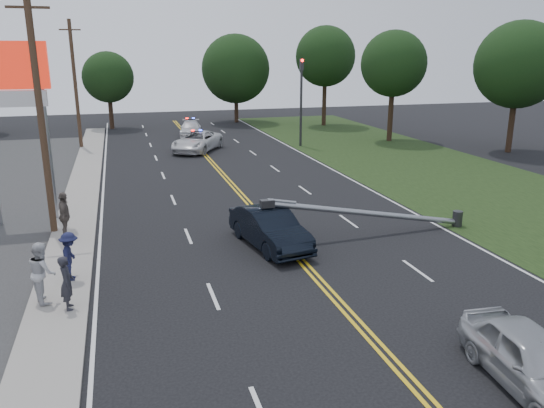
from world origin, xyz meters
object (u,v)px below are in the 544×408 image
object	(u,v)px
bystander_a	(67,283)
bystander_b	(42,272)
pylon_sign	(11,89)
utility_pole_far	(75,84)
fallen_streetlight	(379,214)
crashed_sedan	(270,228)
emergency_b	(191,129)
emergency_a	(197,141)
bystander_d	(65,216)
utility_pole_mid	(41,115)
traffic_signal	(301,95)
waiting_sedan	(531,359)
bystander_c	(70,256)

from	to	relation	value
bystander_a	bystander_b	xyz separation A→B (m)	(-0.75, 0.75, 0.12)
pylon_sign	utility_pole_far	bearing A→B (deg)	86.28
pylon_sign	fallen_streetlight	bearing A→B (deg)	-22.22
bystander_b	crashed_sedan	bearing A→B (deg)	-88.26
pylon_sign	emergency_b	size ratio (longest dim) A/B	1.72
emergency_a	bystander_d	size ratio (longest dim) A/B	2.82
utility_pole_mid	emergency_b	size ratio (longest dim) A/B	2.15
traffic_signal	waiting_sedan	xyz separation A→B (m)	(-5.75, -32.76, -3.50)
emergency_a	bystander_b	bearing A→B (deg)	-78.17
emergency_b	bystander_d	distance (m)	28.80
waiting_sedan	emergency_b	size ratio (longest dim) A/B	0.89
fallen_streetlight	utility_pole_far	bearing A→B (deg)	117.24
emergency_a	bystander_d	world-z (taller)	bystander_d
fallen_streetlight	utility_pole_mid	world-z (taller)	utility_pole_mid
traffic_signal	utility_pole_far	xyz separation A→B (m)	(-17.50, 4.00, 0.88)
utility_pole_far	bystander_c	size ratio (longest dim) A/B	6.00
utility_pole_mid	waiting_sedan	distance (m)	19.37
fallen_streetlight	bystander_a	xyz separation A→B (m)	(-12.22, -3.84, 0.04)
emergency_b	bystander_d	world-z (taller)	bystander_d
fallen_streetlight	crashed_sedan	bearing A→B (deg)	-178.55
utility_pole_mid	waiting_sedan	world-z (taller)	utility_pole_mid
traffic_signal	bystander_b	xyz separation A→B (m)	(-17.08, -25.09, -3.13)
bystander_b	bystander_c	world-z (taller)	bystander_b
utility_pole_mid	emergency_a	distance (m)	20.54
utility_pole_far	bystander_b	world-z (taller)	utility_pole_far
emergency_b	bystander_b	size ratio (longest dim) A/B	2.44
waiting_sedan	bystander_a	size ratio (longest dim) A/B	2.48
bystander_d	crashed_sedan	bearing A→B (deg)	-109.67
crashed_sedan	emergency_a	distance (m)	22.14
traffic_signal	emergency_a	size ratio (longest dim) A/B	1.26
utility_pole_mid	emergency_a	xyz separation A→B (m)	(8.88, 18.01, -4.31)
waiting_sedan	bystander_a	xyz separation A→B (m)	(-10.58, 6.92, 0.25)
emergency_a	bystander_c	distance (m)	24.86
traffic_signal	bystander_b	bearing A→B (deg)	-124.24
emergency_a	bystander_b	xyz separation A→B (m)	(-8.46, -25.11, 0.30)
crashed_sedan	waiting_sedan	world-z (taller)	crashed_sedan
crashed_sedan	emergency_a	world-z (taller)	same
crashed_sedan	waiting_sedan	xyz separation A→B (m)	(3.24, -10.64, -0.07)
bystander_a	bystander_b	distance (m)	1.06
pylon_sign	utility_pole_mid	bearing A→B (deg)	-56.98
bystander_b	bystander_d	size ratio (longest dim) A/B	0.96
pylon_sign	emergency_a	size ratio (longest dim) A/B	1.43
emergency_b	bystander_b	bearing A→B (deg)	-96.20
utility_pole_far	emergency_a	world-z (taller)	utility_pole_far
utility_pole_far	utility_pole_mid	bearing A→B (deg)	-90.00
utility_pole_far	emergency_b	size ratio (longest dim) A/B	2.15
bystander_d	bystander_b	bearing A→B (deg)	178.23
crashed_sedan	bystander_a	xyz separation A→B (m)	(-7.33, -3.72, 0.18)
traffic_signal	crashed_sedan	world-z (taller)	traffic_signal
bystander_a	bystander_d	xyz separation A→B (m)	(-0.55, 6.56, 0.16)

